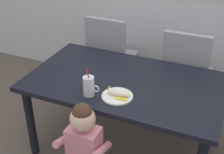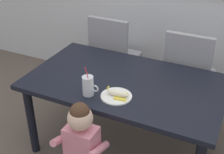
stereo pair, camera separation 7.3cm
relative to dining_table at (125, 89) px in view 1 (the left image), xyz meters
name	(u,v)px [view 1 (the left image)]	position (x,y,z in m)	size (l,w,h in m)	color
ground_plane	(123,146)	(0.00, 0.00, -0.62)	(24.00, 24.00, 0.00)	brown
dining_table	(125,89)	(0.00, 0.00, 0.00)	(1.55, 0.91, 0.70)	black
dining_chair_left	(110,54)	(-0.44, 0.70, -0.08)	(0.44, 0.45, 0.96)	gray
dining_chair_right	(186,71)	(0.37, 0.65, -0.08)	(0.44, 0.45, 0.96)	gray
toddler_standing	(84,142)	(-0.06, -0.60, -0.09)	(0.33, 0.24, 0.84)	#3F4760
milk_cup	(89,87)	(-0.16, -0.30, 0.15)	(0.13, 0.09, 0.25)	silver
snack_plate	(117,96)	(0.04, -0.25, 0.09)	(0.23, 0.23, 0.01)	white
peeled_banana	(119,94)	(0.05, -0.25, 0.12)	(0.17, 0.11, 0.07)	#F4EAC6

